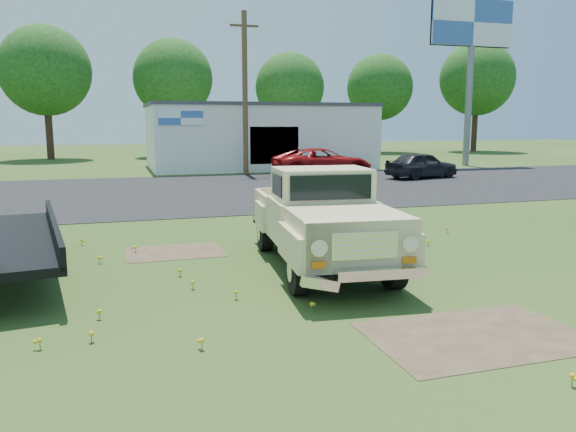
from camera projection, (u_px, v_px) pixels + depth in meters
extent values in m
plane|color=#274516|center=(306.00, 287.00, 10.28)|extent=(140.00, 140.00, 0.00)
cube|color=black|center=(193.00, 191.00, 24.41)|extent=(90.00, 14.00, 0.02)
cube|color=#443724|center=(476.00, 336.00, 7.90)|extent=(3.00, 2.00, 0.01)
cube|color=#443724|center=(175.00, 252.00, 12.99)|extent=(2.20, 1.60, 0.01)
cube|color=white|center=(258.00, 137.00, 37.13)|extent=(14.00, 8.00, 4.00)
cube|color=#3F3F44|center=(258.00, 105.00, 36.79)|extent=(14.20, 8.20, 0.20)
cube|color=black|center=(274.00, 145.00, 33.48)|extent=(3.00, 0.10, 2.20)
cube|color=white|center=(181.00, 118.00, 31.51)|extent=(2.50, 0.08, 0.80)
cylinder|color=slate|center=(468.00, 107.00, 38.09)|extent=(0.44, 0.44, 8.00)
cube|color=white|center=(473.00, 22.00, 37.18)|extent=(6.00, 0.30, 3.00)
cube|color=black|center=(471.00, 23.00, 37.35)|extent=(6.10, 0.10, 3.10)
cylinder|color=#4D3423|center=(245.00, 94.00, 31.42)|extent=(0.30, 0.30, 9.00)
cube|color=#4D3423|center=(244.00, 26.00, 30.81)|extent=(1.60, 0.12, 0.12)
cylinder|color=#3A241A|center=(49.00, 135.00, 44.79)|extent=(0.56, 0.56, 3.96)
sphere|color=#123F12|center=(45.00, 71.00, 43.97)|extent=(7.04, 7.04, 7.04)
cylinder|color=#3A241A|center=(175.00, 135.00, 48.69)|extent=(0.56, 0.56, 3.78)
sphere|color=#123F12|center=(173.00, 79.00, 47.90)|extent=(6.72, 6.72, 6.72)
cylinder|color=#3A241A|center=(290.00, 136.00, 50.24)|extent=(0.56, 0.56, 3.42)
sphere|color=#123F12|center=(290.00, 87.00, 49.53)|extent=(6.08, 6.08, 6.08)
cylinder|color=#3A241A|center=(378.00, 134.00, 55.52)|extent=(0.56, 0.56, 3.60)
sphere|color=#123F12|center=(380.00, 87.00, 54.77)|extent=(6.40, 6.40, 6.40)
cylinder|color=#3A241A|center=(474.00, 131.00, 57.00)|extent=(0.56, 0.56, 4.14)
sphere|color=#123F12|center=(477.00, 78.00, 56.13)|extent=(7.36, 7.36, 7.36)
imported|color=maroon|center=(322.00, 162.00, 31.07)|extent=(5.54, 2.59, 1.53)
imported|color=black|center=(422.00, 165.00, 29.85)|extent=(4.38, 2.52, 1.40)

